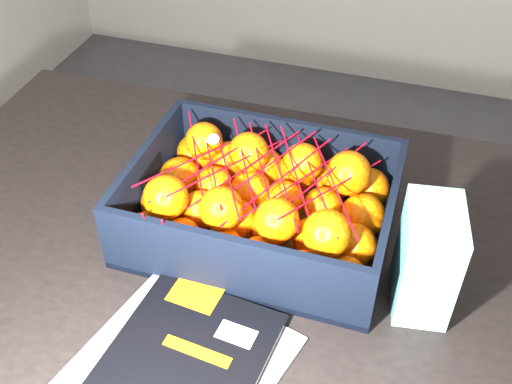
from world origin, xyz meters
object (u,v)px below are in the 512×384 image
(magazine_stack, at_px, (175,370))
(retail_carton, at_px, (427,259))
(produce_crate, at_px, (261,213))
(table, at_px, (230,272))

(magazine_stack, height_order, retail_carton, retail_carton)
(retail_carton, bearing_deg, produce_crate, 156.80)
(table, distance_m, retail_carton, 0.37)
(table, bearing_deg, magazine_stack, -85.05)
(table, bearing_deg, produce_crate, 27.13)
(produce_crate, distance_m, retail_carton, 0.28)
(table, height_order, retail_carton, retail_carton)
(table, bearing_deg, retail_carton, -7.74)
(table, distance_m, produce_crate, 0.15)
(table, height_order, produce_crate, produce_crate)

